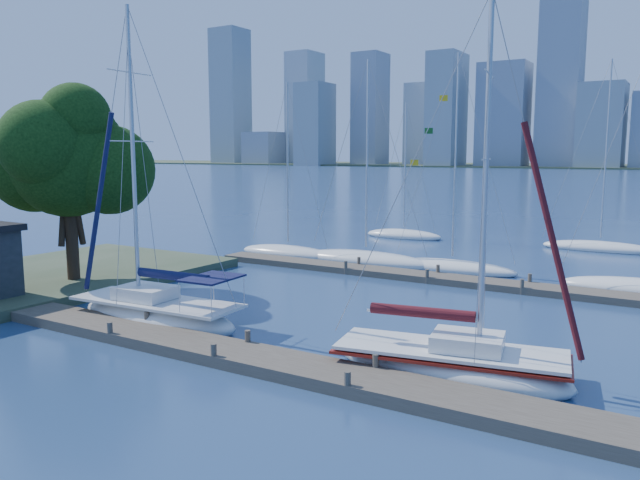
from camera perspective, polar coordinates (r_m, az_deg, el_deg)
The scene contains 12 objects.
ground at distance 21.81m, azimuth -8.09°, elevation -10.78°, with size 700.00×700.00×0.00m, color navy.
near_dock at distance 21.74m, azimuth -8.10°, elevation -10.28°, with size 26.00×2.00×0.40m, color #453C32.
far_dock at distance 34.47m, azimuth 11.80°, elevation -3.57°, with size 30.00×1.80×0.36m, color #453C32.
shore at distance 36.26m, azimuth -26.16°, elevation -3.55°, with size 12.00×22.00×0.50m, color #38472D.
tree at distance 34.13m, azimuth -22.11°, elevation 7.23°, with size 8.05×7.32×10.35m.
sailboat_navy at distance 26.64m, azimuth -14.77°, elevation -5.11°, with size 8.22×3.15×13.33m.
sailboat_maroon at distance 20.27m, azimuth 11.86°, elevation -9.39°, with size 7.97×3.86×12.15m.
bg_boat_0 at distance 42.51m, azimuth -2.92°, elevation -1.14°, with size 7.78×3.86×11.93m.
bg_boat_1 at distance 39.71m, azimuth 4.23°, elevation -1.78°, with size 9.48×4.25×13.00m.
bg_boat_2 at distance 37.94m, azimuth 12.00°, elevation -2.43°, with size 8.00×3.23×12.96m.
bg_boat_6 at distance 51.99m, azimuth 7.66°, elevation 0.47°, with size 6.91×4.13×11.33m.
bg_boat_7 at distance 49.08m, azimuth 24.24°, elevation -0.61°, with size 8.20×3.97×13.74m.
Camera 1 is at (13.22, -15.87, 6.99)m, focal length 35.00 mm.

